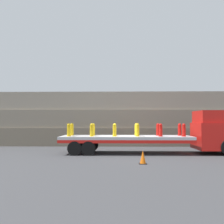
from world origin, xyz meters
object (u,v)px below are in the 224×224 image
fire_hydrant_red_near_5 (184,130)px  fire_hydrant_yellow_far_2 (115,130)px  traffic_cone (143,157)px  fire_hydrant_yellow_near_2 (115,130)px  fire_hydrant_red_near_4 (161,130)px  truck_cab (215,132)px  fire_hydrant_yellow_near_3 (138,130)px  fire_hydrant_yellow_near_0 (69,130)px  fire_hydrant_yellow_far_0 (72,130)px  fire_hydrant_yellow_far_1 (93,130)px  flatbed_trailer (119,139)px  fire_hydrant_yellow_near_1 (92,130)px  fire_hydrant_yellow_far_3 (136,130)px  fire_hydrant_red_far_5 (180,130)px  fire_hydrant_red_far_4 (158,130)px

fire_hydrant_red_near_5 → fire_hydrant_yellow_far_2: bearing=166.2°
fire_hydrant_yellow_far_2 → traffic_cone: size_ratio=1.22×
fire_hydrant_yellow_near_2 → fire_hydrant_red_near_4: 3.04m
truck_cab → fire_hydrant_yellow_near_3: truck_cab is taller
fire_hydrant_yellow_near_0 → fire_hydrant_yellow_far_0: bearing=90.0°
fire_hydrant_red_near_4 → fire_hydrant_yellow_near_0: bearing=180.0°
fire_hydrant_yellow_far_0 → fire_hydrant_red_near_5: (7.61, -1.12, 0.00)m
fire_hydrant_yellow_far_1 → fire_hydrant_yellow_far_2: same height
traffic_cone → fire_hydrant_yellow_far_0: bearing=133.4°
fire_hydrant_red_near_5 → traffic_cone: 4.96m
fire_hydrant_yellow_far_1 → fire_hydrant_yellow_far_2: size_ratio=1.00×
flatbed_trailer → fire_hydrant_red_near_4: 2.90m
truck_cab → fire_hydrant_yellow_near_2: truck_cab is taller
fire_hydrant_yellow_near_1 → fire_hydrant_yellow_far_1: (0.00, 1.12, 0.00)m
fire_hydrant_yellow_far_1 → traffic_cone: size_ratio=1.22×
fire_hydrant_yellow_near_3 → fire_hydrant_yellow_far_3: bearing=90.0°
fire_hydrant_yellow_far_0 → fire_hydrant_red_far_5: (7.61, 0.00, 0.00)m
fire_hydrant_yellow_far_0 → fire_hydrant_yellow_near_0: bearing=-90.0°
fire_hydrant_red_far_4 → fire_hydrant_yellow_near_0: bearing=-169.5°
fire_hydrant_red_far_5 → fire_hydrant_red_near_4: bearing=-143.6°
fire_hydrant_yellow_near_0 → traffic_cone: (4.54, -3.68, -1.26)m
truck_cab → fire_hydrant_yellow_near_1: truck_cab is taller
fire_hydrant_yellow_near_0 → fire_hydrant_yellow_far_0: size_ratio=1.00×
flatbed_trailer → truck_cab: bearing=0.0°
fire_hydrant_yellow_far_3 → flatbed_trailer: bearing=-155.8°
fire_hydrant_red_far_5 → fire_hydrant_yellow_near_3: bearing=-159.7°
fire_hydrant_yellow_far_2 → fire_hydrant_red_near_4: bearing=-20.3°
fire_hydrant_yellow_far_2 → fire_hydrant_red_far_5: 4.57m
fire_hydrant_yellow_near_1 → traffic_cone: size_ratio=1.22×
fire_hydrant_yellow_far_0 → fire_hydrant_yellow_near_3: (4.57, -1.12, 0.00)m
flatbed_trailer → fire_hydrant_red_far_4: 2.90m
fire_hydrant_yellow_far_0 → fire_hydrant_red_near_4: (6.09, -1.12, 0.00)m
flatbed_trailer → traffic_cone: size_ratio=12.60×
fire_hydrant_red_near_5 → fire_hydrant_red_far_5: size_ratio=1.00×
fire_hydrant_yellow_near_2 → fire_hydrant_red_near_4: same height
flatbed_trailer → fire_hydrant_yellow_near_2: bearing=-115.6°
fire_hydrant_yellow_near_1 → fire_hydrant_yellow_near_2: 1.52m
fire_hydrant_red_far_4 → fire_hydrant_red_far_5: bearing=0.0°
fire_hydrant_red_near_4 → fire_hydrant_yellow_far_1: bearing=166.2°
flatbed_trailer → fire_hydrant_yellow_far_2: (-0.27, 0.56, 0.63)m
flatbed_trailer → traffic_cone: (1.23, -4.25, -0.62)m
fire_hydrant_yellow_near_2 → fire_hydrant_yellow_far_2: same height
flatbed_trailer → fire_hydrant_yellow_near_2: 0.89m
fire_hydrant_yellow_far_2 → fire_hydrant_red_near_5: same height
fire_hydrant_yellow_far_0 → fire_hydrant_red_far_5: same height
fire_hydrant_yellow_near_0 → fire_hydrant_yellow_near_1: (1.52, 0.00, 0.00)m
fire_hydrant_yellow_far_1 → fire_hydrant_yellow_far_3: same height
fire_hydrant_red_near_5 → flatbed_trailer: bearing=172.5°
truck_cab → fire_hydrant_yellow_far_0: 9.88m
truck_cab → fire_hydrant_yellow_near_0: bearing=-176.7°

